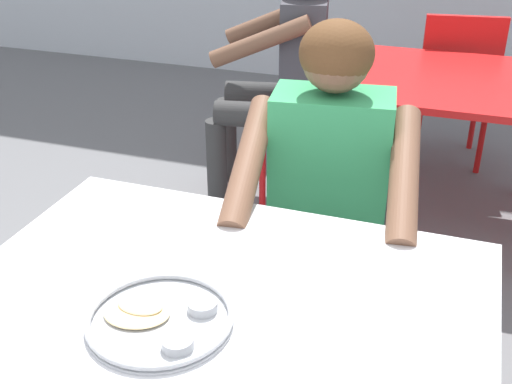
{
  "coord_description": "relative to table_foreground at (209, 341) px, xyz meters",
  "views": [
    {
      "loc": [
        0.44,
        -0.83,
        1.56
      ],
      "look_at": [
        0.04,
        0.35,
        0.9
      ],
      "focal_mm": 44.85,
      "sensor_mm": 36.0,
      "label": 1
    }
  ],
  "objects": [
    {
      "name": "table_foreground",
      "position": [
        0.0,
        0.0,
        0.0
      ],
      "size": [
        1.11,
        0.91,
        0.75
      ],
      "color": "silver",
      "rests_on": "ground"
    },
    {
      "name": "thali_tray",
      "position": [
        -0.07,
        -0.06,
        0.09
      ],
      "size": [
        0.29,
        0.29,
        0.03
      ],
      "color": "#B7BABF",
      "rests_on": "table_foreground"
    },
    {
      "name": "chair_foreground",
      "position": [
        0.07,
        0.87,
        -0.19
      ],
      "size": [
        0.45,
        0.47,
        0.83
      ],
      "color": "#3F3F44",
      "rests_on": "ground"
    },
    {
      "name": "diner_foreground",
      "position": [
        0.09,
        0.65,
        0.03
      ],
      "size": [
        0.54,
        0.59,
        1.18
      ],
      "color": "black",
      "rests_on": "ground"
    },
    {
      "name": "table_background_red",
      "position": [
        0.38,
        1.92,
        -0.06
      ],
      "size": [
        0.88,
        0.87,
        0.7
      ],
      "color": "red",
      "rests_on": "ground"
    },
    {
      "name": "chair_red_left",
      "position": [
        -0.22,
        1.87,
        -0.18
      ],
      "size": [
        0.44,
        0.42,
        0.84
      ],
      "color": "red",
      "rests_on": "ground"
    },
    {
      "name": "chair_red_far",
      "position": [
        0.36,
        2.56,
        -0.19
      ],
      "size": [
        0.48,
        0.48,
        0.86
      ],
      "color": "red",
      "rests_on": "ground"
    },
    {
      "name": "patron_background",
      "position": [
        -0.41,
        1.9,
        0.04
      ],
      "size": [
        0.6,
        0.57,
        1.21
      ],
      "color": "#343434",
      "rests_on": "ground"
    }
  ]
}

